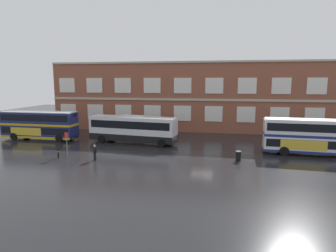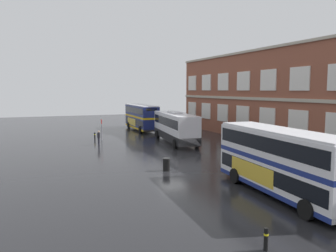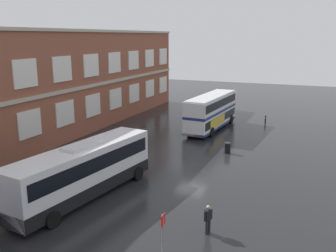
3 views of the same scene
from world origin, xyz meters
name	(u,v)px [view 1 (image 1 of 3)]	position (x,y,z in m)	size (l,w,h in m)	color
ground_plane	(203,150)	(0.00, 2.00, 0.00)	(120.00, 120.00, 0.00)	black
brick_terminal_building	(214,97)	(0.93, 17.98, 5.62)	(55.51, 8.19, 11.53)	brown
double_decker_near	(39,125)	(-23.69, 4.51, 2.15)	(11.07, 3.10, 4.07)	navy
double_decker_middle	(314,136)	(12.56, 1.89, 2.15)	(11.15, 3.43, 4.07)	silver
touring_coach	(133,129)	(-9.67, 4.41, 1.91)	(12.23, 4.15, 3.80)	silver
waiting_passenger	(95,152)	(-11.08, -4.77, 0.93)	(0.61, 0.40, 1.70)	black
bus_stand_flag	(67,142)	(-14.87, -3.67, 1.64)	(0.44, 0.10, 2.70)	slate
station_litter_bin	(238,156)	(3.94, -2.22, 0.52)	(0.60, 0.60, 1.03)	black
safety_bollard_east	(58,153)	(-15.52, -4.45, 0.49)	(0.19, 0.19, 0.95)	black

